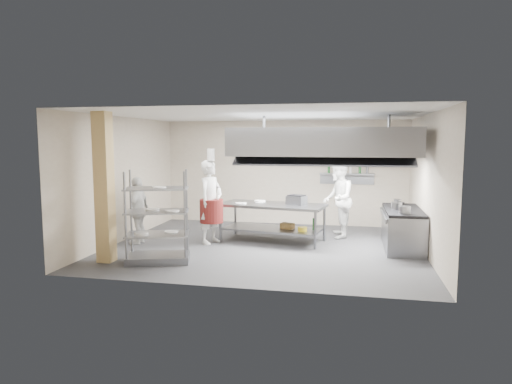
% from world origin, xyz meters
% --- Properties ---
extents(floor, '(7.00, 7.00, 0.00)m').
position_xyz_m(floor, '(0.00, 0.00, 0.00)').
color(floor, '#2D2D2F').
rests_on(floor, ground).
extents(ceiling, '(7.00, 7.00, 0.00)m').
position_xyz_m(ceiling, '(0.00, 0.00, 3.00)').
color(ceiling, silver).
rests_on(ceiling, wall_back).
extents(wall_back, '(7.00, 0.00, 7.00)m').
position_xyz_m(wall_back, '(0.00, 3.00, 1.50)').
color(wall_back, tan).
rests_on(wall_back, ground).
extents(wall_left, '(0.00, 6.00, 6.00)m').
position_xyz_m(wall_left, '(-3.50, 0.00, 1.50)').
color(wall_left, tan).
rests_on(wall_left, ground).
extents(wall_right, '(0.00, 6.00, 6.00)m').
position_xyz_m(wall_right, '(3.50, 0.00, 1.50)').
color(wall_right, tan).
rests_on(wall_right, ground).
extents(column, '(0.30, 0.30, 3.00)m').
position_xyz_m(column, '(-2.90, -1.90, 1.50)').
color(column, tan).
rests_on(column, floor).
extents(exhaust_hood, '(4.00, 2.50, 0.60)m').
position_xyz_m(exhaust_hood, '(1.30, 0.40, 2.40)').
color(exhaust_hood, gray).
rests_on(exhaust_hood, ceiling).
extents(hood_strip_a, '(1.60, 0.12, 0.04)m').
position_xyz_m(hood_strip_a, '(0.40, 0.40, 2.08)').
color(hood_strip_a, white).
rests_on(hood_strip_a, exhaust_hood).
extents(hood_strip_b, '(1.60, 0.12, 0.04)m').
position_xyz_m(hood_strip_b, '(2.20, 0.40, 2.08)').
color(hood_strip_b, white).
rests_on(hood_strip_b, exhaust_hood).
extents(wall_shelf, '(1.50, 0.28, 0.04)m').
position_xyz_m(wall_shelf, '(1.80, 2.84, 1.50)').
color(wall_shelf, gray).
rests_on(wall_shelf, wall_back).
extents(island, '(2.66, 1.47, 0.91)m').
position_xyz_m(island, '(0.06, 0.62, 0.46)').
color(island, slate).
rests_on(island, floor).
extents(island_worktop, '(2.66, 1.47, 0.06)m').
position_xyz_m(island_worktop, '(0.06, 0.62, 0.88)').
color(island_worktop, gray).
rests_on(island_worktop, island).
extents(island_undershelf, '(2.44, 1.33, 0.04)m').
position_xyz_m(island_undershelf, '(0.06, 0.62, 0.30)').
color(island_undershelf, slate).
rests_on(island_undershelf, island).
extents(pass_rack, '(1.39, 1.05, 1.85)m').
position_xyz_m(pass_rack, '(-1.87, -1.72, 0.92)').
color(pass_rack, slate).
rests_on(pass_rack, floor).
extents(cooking_range, '(0.80, 2.00, 0.84)m').
position_xyz_m(cooking_range, '(3.08, 0.50, 0.42)').
color(cooking_range, slate).
rests_on(cooking_range, floor).
extents(range_top, '(0.78, 1.96, 0.06)m').
position_xyz_m(range_top, '(3.08, 0.50, 0.87)').
color(range_top, black).
rests_on(range_top, cooking_range).
extents(chef_head, '(0.68, 0.83, 1.97)m').
position_xyz_m(chef_head, '(-1.32, 0.12, 0.98)').
color(chef_head, silver).
rests_on(chef_head, floor).
extents(chef_line, '(0.75, 0.96, 1.95)m').
position_xyz_m(chef_line, '(1.60, 1.34, 0.98)').
color(chef_line, white).
rests_on(chef_line, floor).
extents(chef_plating, '(0.40, 0.93, 1.58)m').
position_xyz_m(chef_plating, '(-3.00, -0.25, 0.79)').
color(chef_plating, silver).
rests_on(chef_plating, floor).
extents(griddle, '(0.52, 0.47, 0.21)m').
position_xyz_m(griddle, '(0.65, 0.66, 1.01)').
color(griddle, slate).
rests_on(griddle, island_worktop).
extents(wicker_basket, '(0.36, 0.32, 0.13)m').
position_xyz_m(wicker_basket, '(0.43, 0.62, 0.39)').
color(wicker_basket, olive).
rests_on(wicker_basket, island_undershelf).
extents(stockpot, '(0.23, 0.23, 0.16)m').
position_xyz_m(stockpot, '(2.92, 0.41, 0.98)').
color(stockpot, gray).
rests_on(stockpot, range_top).
extents(plate_stack, '(0.28, 0.28, 0.05)m').
position_xyz_m(plate_stack, '(-1.87, -1.72, 0.59)').
color(plate_stack, white).
rests_on(plate_stack, pass_rack).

